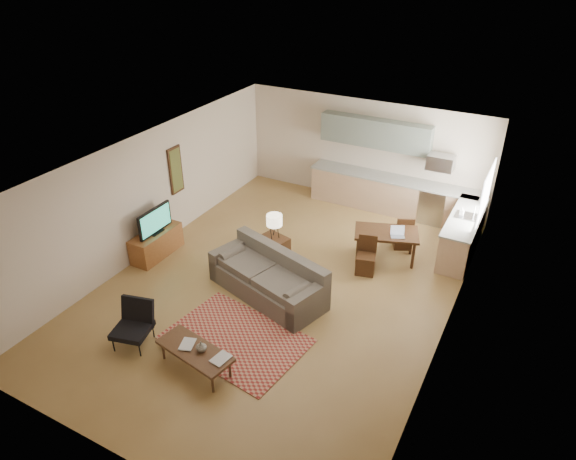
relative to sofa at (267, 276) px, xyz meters
The scene contains 25 objects.
room 0.99m from the sofa, 75.79° to the left, with size 9.00×9.00×9.00m.
kitchen_counter_back 4.67m from the sofa, 77.68° to the left, with size 4.26×0.64×0.92m, color tan, non-canonical shape.
kitchen_counter_right 4.54m from the sofa, 48.18° to the left, with size 0.64×2.26×0.92m, color tan, non-canonical shape.
kitchen_range 5.02m from the sofa, 65.32° to the left, with size 0.62×0.62×0.90m, color #A5A8AD.
kitchen_microwave 5.16m from the sofa, 65.41° to the left, with size 0.62×0.40×0.35m, color #A5A8AD.
upper_cabinets 4.96m from the sofa, 85.19° to the left, with size 2.80×0.34×0.70m, color slate.
window_right 4.87m from the sofa, 45.48° to the left, with size 0.02×1.40×1.05m, color white.
wall_art_left 3.54m from the sofa, 157.61° to the left, with size 0.06×0.42×1.10m, color olive, non-canonical shape.
triptych 5.03m from the sofa, 90.04° to the left, with size 1.70×0.04×0.50m, color beige, non-canonical shape.
rug 1.48m from the sofa, 83.25° to the right, with size 2.37×1.64×0.02m, color maroon.
sofa is the anchor object (origin of this frame).
coffee_table 2.30m from the sofa, 90.77° to the right, with size 1.34×0.53×0.41m, color #442917, non-canonical shape.
book_a 2.31m from the sofa, 97.54° to the right, with size 0.30×0.35×0.03m, color maroon.
book_b 2.27m from the sofa, 81.00° to the right, with size 0.28×0.35×0.02m, color navy.
vase 2.25m from the sofa, 87.86° to the right, with size 0.19×0.19×0.18m, color black.
armchair 2.68m from the sofa, 119.75° to the right, with size 0.69×0.69×0.79m, color black, non-canonical shape.
tv_credenza 2.90m from the sofa, behind, with size 0.49×1.26×0.58m, color brown, non-canonical shape.
tv 2.88m from the sofa, behind, with size 0.10×0.97×0.58m, color black, non-canonical shape.
console_table 1.07m from the sofa, 111.31° to the left, with size 0.59×0.39×0.68m, color #321C0E, non-canonical shape.
table_lamp 1.19m from the sofa, 111.31° to the left, with size 0.33×0.33×0.55m, color beige, non-canonical shape.
dining_table 2.83m from the sofa, 55.13° to the left, with size 1.35×0.77×0.68m, color #321C0E, non-canonical shape.
dining_chair_near 2.18m from the sofa, 48.87° to the left, with size 0.39×0.41×0.81m, color #321C0E, non-canonical shape.
dining_chair_far 3.51m from the sofa, 59.00° to the left, with size 0.39×0.41×0.81m, color #321C0E, non-canonical shape.
laptop 2.94m from the sofa, 49.79° to the left, with size 0.29×0.22×0.22m, color #A5A8AD, non-canonical shape.
soap_bottle 4.50m from the sofa, 49.06° to the left, with size 0.09×0.09×0.19m, color beige.
Camera 1 is at (4.11, -7.43, 6.19)m, focal length 32.00 mm.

